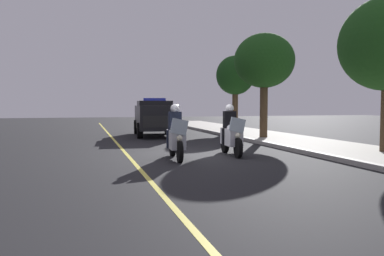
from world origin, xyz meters
TOP-DOWN VIEW (x-y plane):
  - ground_plane at (0.00, 0.00)m, footprint 80.00×80.00m
  - curb_strip at (0.00, 3.78)m, footprint 48.00×0.24m
  - sidewalk_strip at (0.00, 5.68)m, footprint 48.00×3.60m
  - lane_stripe_center at (0.00, -2.17)m, footprint 48.00×0.12m
  - police_motorcycle_lead_left at (0.77, -0.81)m, footprint 2.14×0.62m
  - police_motorcycle_lead_right at (0.36, 1.20)m, footprint 2.14×0.62m
  - police_suv at (-8.33, 0.17)m, footprint 5.03×2.38m
  - tree_far_back at (-4.86, 4.96)m, footprint 2.94×2.94m
  - tree_behind_suv at (-10.68, 5.81)m, footprint 2.45×2.45m

SIDE VIEW (x-z plane):
  - ground_plane at x=0.00m, z-range 0.00..0.00m
  - lane_stripe_center at x=0.00m, z-range 0.00..0.01m
  - sidewalk_strip at x=0.00m, z-range 0.00..0.10m
  - curb_strip at x=0.00m, z-range 0.00..0.15m
  - police_motorcycle_lead_left at x=0.77m, z-range -0.16..1.56m
  - police_motorcycle_lead_right at x=0.36m, z-range -0.16..1.56m
  - police_suv at x=-8.33m, z-range 0.04..2.09m
  - tree_behind_suv at x=-10.68m, z-range 1.16..5.89m
  - tree_far_back at x=-4.86m, z-range 1.27..6.33m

